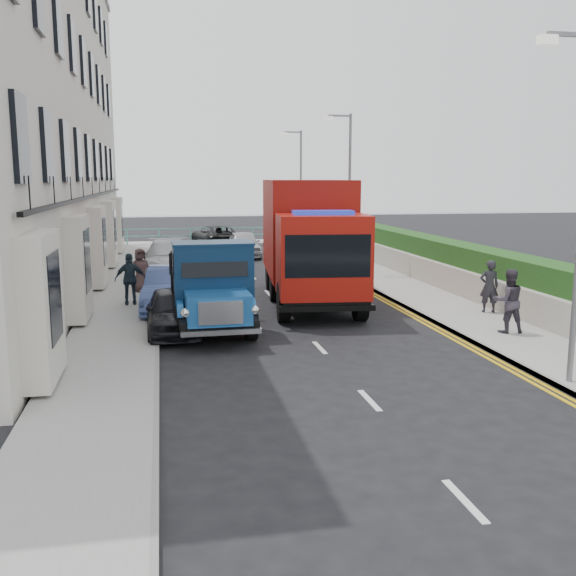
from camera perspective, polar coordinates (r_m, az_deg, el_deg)
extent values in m
plane|color=black|center=(14.51, 4.76, -7.33)|extent=(120.00, 120.00, 0.00)
cube|color=gray|center=(22.76, -14.38, -1.19)|extent=(2.40, 38.00, 0.12)
cube|color=gray|center=(24.50, 10.94, -0.31)|extent=(2.60, 38.00, 0.12)
cube|color=gray|center=(42.71, -5.97, 4.03)|extent=(30.00, 2.50, 0.12)
plane|color=#4E606B|center=(73.56, -8.21, 6.30)|extent=(120.00, 120.00, 0.00)
cube|color=beige|center=(27.07, -23.99, 14.74)|extent=(6.00, 30.00, 14.00)
cube|color=black|center=(26.46, -16.76, 7.90)|extent=(0.12, 28.00, 0.10)
cube|color=#B2AD9E|center=(24.93, 13.74, 0.91)|extent=(0.30, 28.00, 1.00)
cube|color=#184115|center=(25.18, 15.23, 1.85)|extent=(1.20, 28.00, 1.70)
cube|color=#59B2A5|center=(41.83, -5.89, 5.32)|extent=(13.00, 0.08, 0.06)
cube|color=#59B2A5|center=(41.87, -5.88, 4.73)|extent=(13.00, 0.06, 0.05)
cube|color=slate|center=(13.93, 23.91, 19.90)|extent=(1.00, 0.08, 0.08)
cube|color=beige|center=(13.64, 22.05, 19.74)|extent=(0.35, 0.18, 0.18)
cylinder|color=slate|center=(28.53, 5.48, 8.17)|extent=(0.12, 0.12, 7.00)
cube|color=slate|center=(28.51, 4.60, 15.02)|extent=(1.00, 0.08, 0.08)
cube|color=beige|center=(28.37, 3.59, 14.82)|extent=(0.35, 0.18, 0.18)
cylinder|color=slate|center=(38.22, 1.15, 8.59)|extent=(0.12, 0.12, 7.00)
cube|color=slate|center=(38.20, 0.41, 13.69)|extent=(1.00, 0.08, 0.08)
cube|color=beige|center=(38.10, -0.35, 13.52)|extent=(0.35, 0.18, 0.18)
cylinder|color=black|center=(16.87, -9.49, -3.25)|extent=(0.29, 1.00, 1.00)
cylinder|color=black|center=(17.04, -3.32, -3.00)|extent=(0.29, 1.00, 1.00)
cylinder|color=black|center=(19.72, -9.89, -1.39)|extent=(0.29, 1.00, 1.00)
cylinder|color=black|center=(19.87, -4.61, -1.19)|extent=(0.29, 1.00, 1.00)
cube|color=black|center=(18.32, -6.86, -1.69)|extent=(2.06, 5.03, 0.19)
cube|color=#1A5092|center=(16.37, -6.26, -1.71)|extent=(1.63, 1.38, 0.75)
cube|color=silver|center=(15.69, -5.99, -2.21)|extent=(1.09, 0.10, 0.57)
cube|color=#0C2441|center=(17.44, -6.70, 0.96)|extent=(2.10, 1.28, 1.82)
cube|color=black|center=(19.50, -7.21, -0.29)|extent=(2.23, 2.95, 0.12)
cylinder|color=black|center=(19.12, -0.39, -1.26)|extent=(0.48, 1.24, 1.21)
cylinder|color=black|center=(19.45, 6.43, -1.13)|extent=(0.48, 1.24, 1.21)
cylinder|color=black|center=(22.48, -1.14, 0.39)|extent=(0.48, 1.24, 1.21)
cylinder|color=black|center=(22.76, 4.69, 0.48)|extent=(0.48, 1.24, 1.21)
cylinder|color=black|center=(24.87, -1.55, 1.29)|extent=(0.48, 1.24, 1.21)
cylinder|color=black|center=(25.13, 3.73, 1.36)|extent=(0.48, 1.24, 1.21)
cube|color=black|center=(22.02, 1.97, 0.77)|extent=(3.31, 7.95, 0.28)
cube|color=#97120B|center=(19.04, 3.08, 2.88)|extent=(2.85, 2.36, 2.43)
cube|color=black|center=(18.03, 3.56, 2.85)|extent=(2.42, 0.34, 1.21)
cube|color=maroon|center=(23.02, 1.61, 5.45)|extent=(3.33, 5.99, 3.31)
imported|color=black|center=(18.01, -10.15, -2.03)|extent=(1.56, 3.71, 1.25)
imported|color=#4C61A4|center=(21.12, -10.34, -0.08)|extent=(1.97, 4.46, 1.42)
imported|color=#BABCC0|center=(28.81, -10.61, 2.62)|extent=(2.30, 5.38, 1.55)
imported|color=black|center=(39.84, -6.33, 4.57)|extent=(3.15, 5.47, 1.44)
imported|color=#ABAAAF|center=(35.31, -3.95, 3.93)|extent=(1.78, 4.17, 1.41)
imported|color=#232228|center=(20.88, 17.45, 0.15)|extent=(0.66, 0.50, 1.64)
imported|color=#38323D|center=(18.28, 19.00, -1.09)|extent=(0.92, 0.76, 1.74)
imported|color=#1C2934|center=(21.72, -13.84, 0.77)|extent=(1.03, 0.48, 1.71)
imported|color=#3E2E2D|center=(24.21, -12.97, 1.56)|extent=(0.91, 0.76, 1.60)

